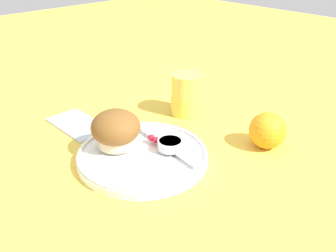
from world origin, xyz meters
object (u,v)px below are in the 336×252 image
(muffin, at_px, (116,129))
(juice_glass, at_px, (187,94))
(butter_knife, at_px, (164,143))
(orange_fruit, at_px, (267,130))

(muffin, bearing_deg, juice_glass, 98.84)
(muffin, xyz_separation_m, butter_knife, (0.06, 0.07, -0.03))
(muffin, distance_m, butter_knife, 0.09)
(butter_knife, bearing_deg, muffin, -123.05)
(juice_glass, bearing_deg, muffin, -81.16)
(muffin, xyz_separation_m, juice_glass, (-0.03, 0.22, -0.01))
(butter_knife, bearing_deg, orange_fruit, 60.29)
(butter_knife, xyz_separation_m, orange_fruit, (0.12, 0.16, 0.01))
(juice_glass, bearing_deg, butter_knife, -59.66)
(muffin, bearing_deg, orange_fruit, 51.95)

